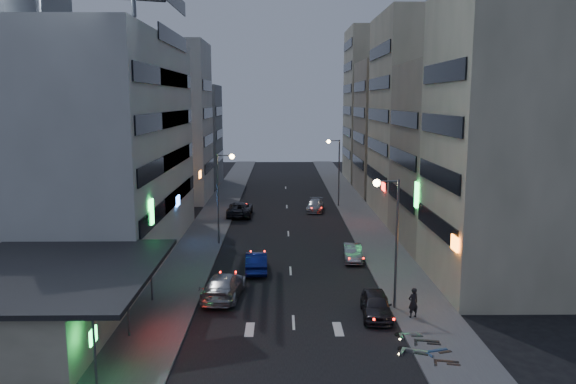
{
  "coord_description": "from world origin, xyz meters",
  "views": [
    {
      "loc": [
        -0.72,
        -26.99,
        12.79
      ],
      "look_at": [
        -0.16,
        16.14,
        5.72
      ],
      "focal_mm": 35.0,
      "sensor_mm": 36.0,
      "label": 1
    }
  ],
  "objects_px": {
    "scooter_silver_a": "(429,340)",
    "scooter_blue": "(446,337)",
    "parked_car_right_far": "(315,206)",
    "parked_car_right_mid": "(353,253)",
    "road_car_silver": "(224,286)",
    "parked_car_left": "(240,209)",
    "person": "(413,303)",
    "scooter_black_a": "(460,351)",
    "parked_car_right_near": "(376,305)",
    "scooter_silver_b": "(421,324)",
    "scooter_black_b": "(440,330)",
    "road_car_blue": "(256,262)"
  },
  "relations": [
    {
      "from": "scooter_silver_a",
      "to": "scooter_blue",
      "type": "xyz_separation_m",
      "value": [
        1.0,
        0.42,
        -0.01
      ]
    },
    {
      "from": "parked_car_right_far",
      "to": "scooter_silver_a",
      "type": "relative_size",
      "value": 2.36
    },
    {
      "from": "parked_car_right_mid",
      "to": "road_car_silver",
      "type": "bearing_deg",
      "value": -134.81
    },
    {
      "from": "parked_car_left",
      "to": "parked_car_right_far",
      "type": "xyz_separation_m",
      "value": [
        8.58,
        2.62,
        -0.13
      ]
    },
    {
      "from": "parked_car_right_mid",
      "to": "parked_car_left",
      "type": "height_order",
      "value": "parked_car_left"
    },
    {
      "from": "parked_car_right_far",
      "to": "person",
      "type": "relative_size",
      "value": 2.57
    },
    {
      "from": "parked_car_right_far",
      "to": "scooter_black_a",
      "type": "relative_size",
      "value": 2.58
    },
    {
      "from": "parked_car_right_mid",
      "to": "scooter_blue",
      "type": "xyz_separation_m",
      "value": [
        2.76,
        -16.46,
        0.06
      ]
    },
    {
      "from": "parked_car_right_far",
      "to": "scooter_black_a",
      "type": "xyz_separation_m",
      "value": [
        4.74,
        -38.45,
        -0.0
      ]
    },
    {
      "from": "parked_car_right_far",
      "to": "scooter_silver_a",
      "type": "height_order",
      "value": "parked_car_right_far"
    },
    {
      "from": "scooter_black_a",
      "to": "parked_car_right_mid",
      "type": "bearing_deg",
      "value": 21.53
    },
    {
      "from": "parked_car_right_near",
      "to": "scooter_silver_a",
      "type": "bearing_deg",
      "value": -65.73
    },
    {
      "from": "parked_car_left",
      "to": "scooter_silver_b",
      "type": "bearing_deg",
      "value": 110.79
    },
    {
      "from": "scooter_black_b",
      "to": "scooter_silver_b",
      "type": "height_order",
      "value": "scooter_black_b"
    },
    {
      "from": "road_car_silver",
      "to": "person",
      "type": "bearing_deg",
      "value": 168.07
    },
    {
      "from": "parked_car_right_mid",
      "to": "scooter_silver_b",
      "type": "xyz_separation_m",
      "value": [
        1.93,
        -14.61,
        0.02
      ]
    },
    {
      "from": "parked_car_right_far",
      "to": "person",
      "type": "xyz_separation_m",
      "value": [
        3.78,
        -32.73,
        0.35
      ]
    },
    {
      "from": "road_car_silver",
      "to": "scooter_black_a",
      "type": "bearing_deg",
      "value": 149.0
    },
    {
      "from": "parked_car_right_far",
      "to": "scooter_black_a",
      "type": "bearing_deg",
      "value": -75.73
    },
    {
      "from": "parked_car_right_near",
      "to": "road_car_silver",
      "type": "height_order",
      "value": "road_car_silver"
    },
    {
      "from": "scooter_black_b",
      "to": "parked_car_right_far",
      "type": "bearing_deg",
      "value": 18.1
    },
    {
      "from": "person",
      "to": "road_car_blue",
      "type": "bearing_deg",
      "value": -65.68
    },
    {
      "from": "scooter_blue",
      "to": "scooter_black_b",
      "type": "xyz_separation_m",
      "value": [
        -0.09,
        0.83,
        0.01
      ]
    },
    {
      "from": "parked_car_left",
      "to": "scooter_silver_b",
      "type": "relative_size",
      "value": 3.23
    },
    {
      "from": "parked_car_left",
      "to": "parked_car_right_far",
      "type": "height_order",
      "value": "parked_car_left"
    },
    {
      "from": "parked_car_left",
      "to": "scooter_black_b",
      "type": "height_order",
      "value": "parked_car_left"
    },
    {
      "from": "parked_car_right_near",
      "to": "parked_car_right_far",
      "type": "bearing_deg",
      "value": 97.01
    },
    {
      "from": "road_car_silver",
      "to": "person",
      "type": "xyz_separation_m",
      "value": [
        11.52,
        -3.81,
        0.21
      ]
    },
    {
      "from": "scooter_black_a",
      "to": "scooter_black_b",
      "type": "height_order",
      "value": "scooter_black_b"
    },
    {
      "from": "parked_car_right_mid",
      "to": "scooter_blue",
      "type": "bearing_deg",
      "value": -77.0
    },
    {
      "from": "scooter_silver_b",
      "to": "person",
      "type": "bearing_deg",
      "value": 0.98
    },
    {
      "from": "parked_car_right_far",
      "to": "scooter_black_a",
      "type": "distance_m",
      "value": 38.74
    },
    {
      "from": "scooter_black_a",
      "to": "scooter_silver_b",
      "type": "xyz_separation_m",
      "value": [
        -1.04,
        3.39,
        -0.0
      ]
    },
    {
      "from": "parked_car_right_mid",
      "to": "scooter_silver_a",
      "type": "bearing_deg",
      "value": -80.57
    },
    {
      "from": "scooter_black_a",
      "to": "scooter_black_b",
      "type": "distance_m",
      "value": 2.39
    },
    {
      "from": "scooter_black_a",
      "to": "scooter_silver_a",
      "type": "distance_m",
      "value": 1.65
    },
    {
      "from": "scooter_blue",
      "to": "road_car_blue",
      "type": "bearing_deg",
      "value": 19.84
    },
    {
      "from": "parked_car_right_near",
      "to": "scooter_silver_b",
      "type": "bearing_deg",
      "value": -49.77
    },
    {
      "from": "parked_car_right_mid",
      "to": "scooter_black_b",
      "type": "bearing_deg",
      "value": -76.81
    },
    {
      "from": "road_car_blue",
      "to": "scooter_silver_b",
      "type": "bearing_deg",
      "value": 126.44
    },
    {
      "from": "parked_car_left",
      "to": "scooter_blue",
      "type": "relative_size",
      "value": 2.96
    },
    {
      "from": "scooter_black_b",
      "to": "scooter_silver_b",
      "type": "xyz_separation_m",
      "value": [
        -0.74,
        1.02,
        -0.06
      ]
    },
    {
      "from": "parked_car_right_near",
      "to": "scooter_black_a",
      "type": "height_order",
      "value": "parked_car_right_near"
    },
    {
      "from": "parked_car_right_near",
      "to": "scooter_blue",
      "type": "relative_size",
      "value": 2.19
    },
    {
      "from": "road_car_blue",
      "to": "parked_car_right_far",
      "type": "bearing_deg",
      "value": -106.74
    },
    {
      "from": "parked_car_right_mid",
      "to": "parked_car_right_far",
      "type": "xyz_separation_m",
      "value": [
        -1.77,
        20.45,
        0.02
      ]
    },
    {
      "from": "person",
      "to": "scooter_silver_a",
      "type": "distance_m",
      "value": 4.62
    },
    {
      "from": "scooter_silver_a",
      "to": "scooter_black_b",
      "type": "xyz_separation_m",
      "value": [
        0.92,
        1.25,
        0.0
      ]
    },
    {
      "from": "person",
      "to": "parked_car_right_near",
      "type": "bearing_deg",
      "value": -33.1
    },
    {
      "from": "parked_car_left",
      "to": "scooter_black_b",
      "type": "xyz_separation_m",
      "value": [
        13.03,
        -33.46,
        -0.08
      ]
    }
  ]
}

